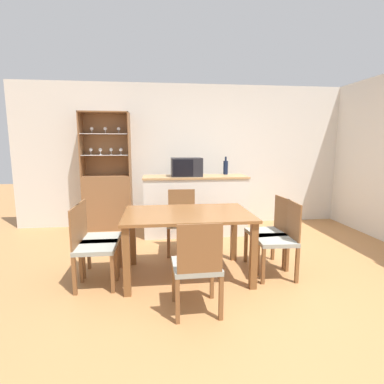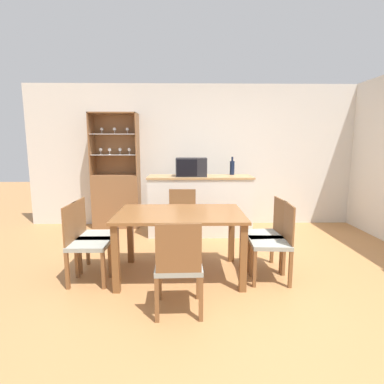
# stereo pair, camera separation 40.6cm
# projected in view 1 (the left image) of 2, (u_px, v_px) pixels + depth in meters

# --- Properties ---
(ground_plane) EXTENTS (18.00, 18.00, 0.00)m
(ground_plane) POSITION_uv_depth(u_px,v_px,m) (245.00, 286.00, 3.18)
(ground_plane) COLOR #B27A47
(wall_back) EXTENTS (6.80, 0.06, 2.55)m
(wall_back) POSITION_uv_depth(u_px,v_px,m) (206.00, 156.00, 5.56)
(wall_back) COLOR silver
(wall_back) RESTS_ON ground_plane
(kitchen_counter) EXTENTS (1.70, 0.56, 0.97)m
(kitchen_counter) POSITION_uv_depth(u_px,v_px,m) (195.00, 205.00, 4.97)
(kitchen_counter) COLOR silver
(kitchen_counter) RESTS_ON ground_plane
(display_cabinet) EXTENTS (0.82, 0.38, 2.02)m
(display_cabinet) POSITION_uv_depth(u_px,v_px,m) (108.00, 195.00, 5.25)
(display_cabinet) COLOR brown
(display_cabinet) RESTS_ON ground_plane
(dining_table) EXTENTS (1.40, 0.92, 0.74)m
(dining_table) POSITION_uv_depth(u_px,v_px,m) (187.00, 222.00, 3.34)
(dining_table) COLOR brown
(dining_table) RESTS_ON ground_plane
(dining_chair_side_left_far) EXTENTS (0.41, 0.41, 0.86)m
(dining_chair_side_left_far) POSITION_uv_depth(u_px,v_px,m) (97.00, 238.00, 3.39)
(dining_chair_side_left_far) COLOR #999E93
(dining_chair_side_left_far) RESTS_ON ground_plane
(dining_chair_side_left_near) EXTENTS (0.41, 0.41, 0.86)m
(dining_chair_side_left_near) POSITION_uv_depth(u_px,v_px,m) (92.00, 246.00, 3.12)
(dining_chair_side_left_near) COLOR #999E93
(dining_chair_side_left_near) RESTS_ON ground_plane
(dining_chair_head_far) EXTENTS (0.43, 0.43, 0.86)m
(dining_chair_head_far) POSITION_uv_depth(u_px,v_px,m) (182.00, 221.00, 4.14)
(dining_chair_head_far) COLOR #999E93
(dining_chair_head_far) RESTS_ON ground_plane
(dining_chair_head_near) EXTENTS (0.42, 0.42, 0.86)m
(dining_chair_head_near) POSITION_uv_depth(u_px,v_px,m) (197.00, 266.00, 2.61)
(dining_chair_head_near) COLOR #999E93
(dining_chair_head_near) RESTS_ON ground_plane
(dining_chair_side_right_far) EXTENTS (0.44, 0.44, 0.86)m
(dining_chair_side_right_far) POSITION_uv_depth(u_px,v_px,m) (270.00, 232.00, 3.63)
(dining_chair_side_right_far) COLOR #999E93
(dining_chair_side_right_far) RESTS_ON ground_plane
(dining_chair_side_right_near) EXTENTS (0.43, 0.43, 0.86)m
(dining_chair_side_right_near) POSITION_uv_depth(u_px,v_px,m) (279.00, 239.00, 3.35)
(dining_chair_side_right_near) COLOR #999E93
(dining_chair_side_right_near) RESTS_ON ground_plane
(microwave) EXTENTS (0.49, 0.34, 0.30)m
(microwave) POSITION_uv_depth(u_px,v_px,m) (186.00, 167.00, 4.82)
(microwave) COLOR #232328
(microwave) RESTS_ON kitchen_counter
(wine_bottle) EXTENTS (0.08, 0.08, 0.30)m
(wine_bottle) POSITION_uv_depth(u_px,v_px,m) (226.00, 167.00, 5.12)
(wine_bottle) COLOR #141E38
(wine_bottle) RESTS_ON kitchen_counter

